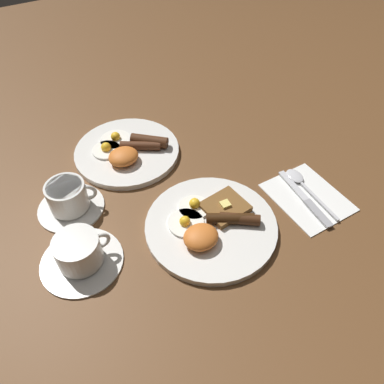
% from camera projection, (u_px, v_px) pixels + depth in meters
% --- Properties ---
extents(ground_plane, '(3.00, 3.00, 0.00)m').
position_uv_depth(ground_plane, '(211.00, 228.00, 0.81)').
color(ground_plane, brown).
extents(breakfast_plate_near, '(0.28, 0.28, 0.05)m').
position_uv_depth(breakfast_plate_near, '(211.00, 225.00, 0.80)').
color(breakfast_plate_near, silver).
rests_on(breakfast_plate_near, ground_plane).
extents(breakfast_plate_far, '(0.27, 0.27, 0.05)m').
position_uv_depth(breakfast_plate_far, '(127.00, 151.00, 0.96)').
color(breakfast_plate_far, silver).
rests_on(breakfast_plate_far, ground_plane).
extents(teacup_near, '(0.16, 0.16, 0.07)m').
position_uv_depth(teacup_near, '(80.00, 254.00, 0.73)').
color(teacup_near, silver).
rests_on(teacup_near, ground_plane).
extents(teacup_far, '(0.15, 0.15, 0.07)m').
position_uv_depth(teacup_far, '(69.00, 199.00, 0.82)').
color(teacup_far, silver).
rests_on(teacup_far, ground_plane).
extents(napkin, '(0.15, 0.18, 0.01)m').
position_uv_depth(napkin, '(308.00, 197.00, 0.87)').
color(napkin, white).
rests_on(napkin, ground_plane).
extents(knife, '(0.03, 0.19, 0.01)m').
position_uv_depth(knife, '(307.00, 201.00, 0.85)').
color(knife, silver).
rests_on(knife, napkin).
extents(spoon, '(0.04, 0.18, 0.01)m').
position_uv_depth(spoon, '(300.00, 181.00, 0.89)').
color(spoon, silver).
rests_on(spoon, napkin).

